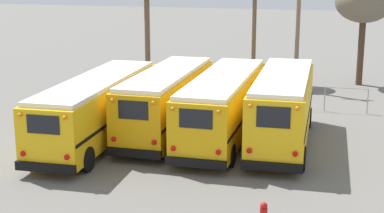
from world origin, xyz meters
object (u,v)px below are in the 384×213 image
Objects in this scene: school_bus_1 at (167,100)px; bare_tree_2 at (364,2)px; school_bus_0 at (97,107)px; school_bus_3 at (283,107)px; school_bus_2 at (223,105)px; utility_pole at (298,29)px.

school_bus_1 is 1.33× the size of bare_tree_2.
school_bus_3 is at bearing 10.87° from school_bus_0.
school_bus_2 is at bearing 174.96° from school_bus_3.
school_bus_2 is 1.35× the size of utility_pole.
school_bus_1 reaches higher than school_bus_0.
school_bus_1 is 13.31m from utility_pole.
school_bus_1 is at bearing -113.28° from utility_pole.
utility_pole reaches higher than school_bus_2.
school_bus_3 is at bearing -5.04° from school_bus_2.
bare_tree_2 is (12.11, 16.85, 4.01)m from school_bus_0.
school_bus_0 is at bearing -161.62° from school_bus_2.
utility_pole is 5.28m from bare_tree_2.
school_bus_2 is at bearing -0.52° from school_bus_1.
school_bus_2 is at bearing -101.02° from utility_pole.
school_bus_3 is 1.31× the size of bare_tree_2.
utility_pole is 1.08× the size of bare_tree_2.
school_bus_1 is at bearing -121.85° from bare_tree_2.
school_bus_0 is at bearing -146.03° from school_bus_1.
school_bus_3 is (2.83, -0.25, 0.12)m from school_bus_2.
school_bus_3 is 1.21× the size of utility_pole.
school_bus_1 reaches higher than school_bus_2.
school_bus_2 is 1.46× the size of bare_tree_2.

